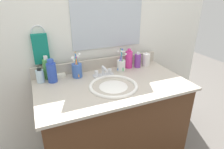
# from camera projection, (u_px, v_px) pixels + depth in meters

# --- Properties ---
(vanity_cabinet) EXTENTS (1.03, 0.56, 0.72)m
(vanity_cabinet) POSITION_uv_depth(u_px,v_px,m) (112.00, 125.00, 1.52)
(vanity_cabinet) COLOR #4C2D19
(vanity_cabinet) RESTS_ON ground_plane
(countertop) EXTENTS (1.07, 0.61, 0.02)m
(countertop) POSITION_uv_depth(u_px,v_px,m) (113.00, 84.00, 1.37)
(countertop) COLOR #B2A899
(countertop) RESTS_ON vanity_cabinet
(backsplash) EXTENTS (1.07, 0.02, 0.09)m
(backsplash) POSITION_uv_depth(u_px,v_px,m) (99.00, 64.00, 1.60)
(backsplash) COLOR #B2A899
(backsplash) RESTS_ON countertop
(back_wall) EXTENTS (2.17, 0.04, 1.30)m
(back_wall) POSITION_uv_depth(u_px,v_px,m) (97.00, 75.00, 1.70)
(back_wall) COLOR silver
(back_wall) RESTS_ON ground_plane
(mirror_panel) EXTENTS (0.60, 0.01, 0.56)m
(mirror_panel) POSITION_uv_depth(u_px,v_px,m) (108.00, 13.00, 1.50)
(mirror_panel) COLOR #B2BCC6
(towel_ring) EXTENTS (0.10, 0.01, 0.10)m
(towel_ring) POSITION_uv_depth(u_px,v_px,m) (38.00, 32.00, 1.35)
(towel_ring) COLOR silver
(hand_towel) EXTENTS (0.11, 0.04, 0.22)m
(hand_towel) POSITION_uv_depth(u_px,v_px,m) (41.00, 49.00, 1.39)
(hand_towel) COLOR #147260
(sink_basin) EXTENTS (0.34, 0.34, 0.11)m
(sink_basin) POSITION_uv_depth(u_px,v_px,m) (113.00, 90.00, 1.33)
(sink_basin) COLOR white
(sink_basin) RESTS_ON countertop
(faucet) EXTENTS (0.16, 0.10, 0.08)m
(faucet) POSITION_uv_depth(u_px,v_px,m) (103.00, 73.00, 1.47)
(faucet) COLOR silver
(faucet) RESTS_ON countertop
(bottle_shampoo_blue) EXTENTS (0.07, 0.07, 0.17)m
(bottle_shampoo_blue) POSITION_uv_depth(u_px,v_px,m) (52.00, 72.00, 1.36)
(bottle_shampoo_blue) COLOR #2D4CB2
(bottle_shampoo_blue) RESTS_ON countertop
(bottle_soap_pink) EXTENTS (0.06, 0.06, 0.17)m
(bottle_soap_pink) POSITION_uv_depth(u_px,v_px,m) (129.00, 59.00, 1.62)
(bottle_soap_pink) COLOR #D8338C
(bottle_soap_pink) RESTS_ON countertop
(bottle_toner_green) EXTENTS (0.06, 0.06, 0.18)m
(bottle_toner_green) POSITION_uv_depth(u_px,v_px,m) (47.00, 69.00, 1.41)
(bottle_toner_green) COLOR #4C9E4C
(bottle_toner_green) RESTS_ON countertop
(bottle_gel_clear) EXTENTS (0.06, 0.06, 0.11)m
(bottle_gel_clear) POSITION_uv_depth(u_px,v_px,m) (40.00, 76.00, 1.37)
(bottle_gel_clear) COLOR silver
(bottle_gel_clear) RESTS_ON countertop
(bottle_cream_purple) EXTENTS (0.05, 0.05, 0.13)m
(bottle_cream_purple) POSITION_uv_depth(u_px,v_px,m) (138.00, 60.00, 1.63)
(bottle_cream_purple) COLOR #7A3899
(bottle_cream_purple) RESTS_ON countertop
(bottle_lotion_white) EXTENTS (0.07, 0.07, 0.12)m
(bottle_lotion_white) POSITION_uv_depth(u_px,v_px,m) (146.00, 59.00, 1.67)
(bottle_lotion_white) COLOR white
(bottle_lotion_white) RESTS_ON countertop
(cup_blue_plastic) EXTENTS (0.08, 0.09, 0.20)m
(cup_blue_plastic) POSITION_uv_depth(u_px,v_px,m) (77.00, 70.00, 1.45)
(cup_blue_plastic) COLOR #3F66B7
(cup_blue_plastic) RESTS_ON countertop
(cup_white_ceramic) EXTENTS (0.08, 0.08, 0.19)m
(cup_white_ceramic) POSITION_uv_depth(u_px,v_px,m) (121.00, 65.00, 1.56)
(cup_white_ceramic) COLOR white
(cup_white_ceramic) RESTS_ON countertop
(soap_bar) EXTENTS (0.06, 0.04, 0.02)m
(soap_bar) POSITION_uv_depth(u_px,v_px,m) (61.00, 75.00, 1.47)
(soap_bar) COLOR white
(soap_bar) RESTS_ON countertop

